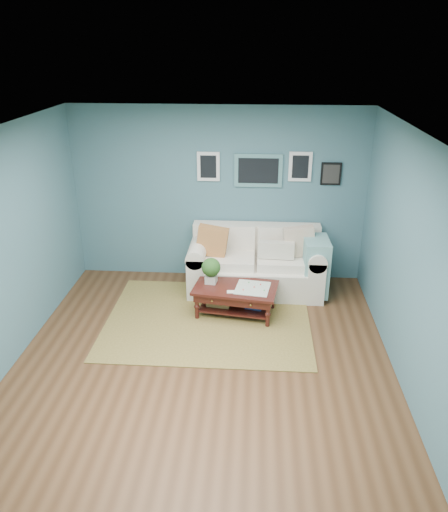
{
  "coord_description": "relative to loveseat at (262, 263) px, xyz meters",
  "views": [
    {
      "loc": [
        0.59,
        -4.89,
        3.56
      ],
      "look_at": [
        0.19,
        1.0,
        0.98
      ],
      "focal_mm": 35.0,
      "sensor_mm": 36.0,
      "label": 1
    }
  ],
  "objects": [
    {
      "name": "area_rug",
      "position": [
        -0.73,
        -1.0,
        -0.43
      ],
      "size": [
        2.77,
        2.22,
        0.01
      ],
      "primitive_type": "cube",
      "color": "brown",
      "rests_on": "ground"
    },
    {
      "name": "room_shell",
      "position": [
        -0.68,
        -1.97,
        0.93
      ],
      "size": [
        5.0,
        5.02,
        2.7
      ],
      "color": "brown",
      "rests_on": "ground"
    },
    {
      "name": "loveseat",
      "position": [
        0.0,
        0.0,
        0.0
      ],
      "size": [
        2.06,
        0.94,
        1.06
      ],
      "color": "white",
      "rests_on": "ground"
    },
    {
      "name": "coffee_table",
      "position": [
        -0.42,
        -0.78,
        -0.08
      ],
      "size": [
        1.22,
        0.82,
        0.79
      ],
      "rotation": [
        0.0,
        0.0,
        -0.15
      ],
      "color": "black",
      "rests_on": "ground"
    }
  ]
}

